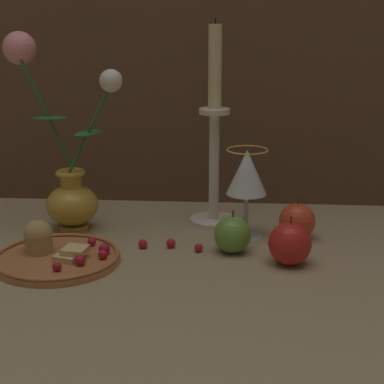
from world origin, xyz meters
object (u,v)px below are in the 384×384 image
plate_with_pastries (55,254)px  wine_glass (247,175)px  candlestick (214,145)px  apple_beside_vase (290,244)px  apple_near_glass (233,235)px  apple_at_table_edge (297,221)px  vase (65,167)px

plate_with_pastries → wine_glass: wine_glass is taller
candlestick → apple_beside_vase: 0.27m
apple_near_glass → wine_glass: bearing=73.8°
wine_glass → apple_at_table_edge: bearing=-2.2°
plate_with_pastries → apple_at_table_edge: size_ratio=2.67×
apple_beside_vase → apple_near_glass: 0.11m
apple_near_glass → vase: bearing=162.1°
candlestick → apple_near_glass: bearing=-75.8°
wine_glass → apple_near_glass: wine_glass is taller
candlestick → apple_at_table_edge: (0.16, -0.08, -0.13)m
wine_glass → candlestick: bearing=130.5°
vase → apple_beside_vase: 0.45m
vase → candlestick: candlestick is taller
plate_with_pastries → apple_beside_vase: (0.40, 0.02, 0.02)m
plate_with_pastries → candlestick: size_ratio=0.54×
plate_with_pastries → apple_near_glass: apple_near_glass is taller
plate_with_pastries → apple_beside_vase: size_ratio=2.50×
vase → plate_with_pastries: 0.20m
apple_at_table_edge → wine_glass: bearing=177.8°
plate_with_pastries → vase: bearing=97.2°
plate_with_pastries → apple_at_table_edge: 0.44m
apple_beside_vase → plate_with_pastries: bearing=-177.5°
wine_glass → apple_near_glass: size_ratio=2.17×
apple_at_table_edge → apple_beside_vase: bearing=-100.4°
plate_with_pastries → apple_near_glass: 0.31m
wine_glass → apple_at_table_edge: wine_glass is taller
plate_with_pastries → apple_at_table_edge: (0.42, 0.14, 0.02)m
apple_beside_vase → apple_at_table_edge: (0.02, 0.13, -0.00)m
apple_beside_vase → apple_near_glass: apple_beside_vase is taller
wine_glass → plate_with_pastries: bearing=-155.7°
vase → plate_with_pastries: vase is taller
apple_beside_vase → apple_at_table_edge: apple_beside_vase is taller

